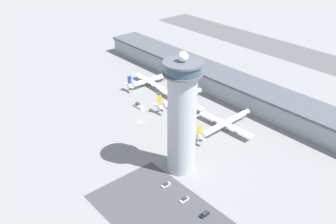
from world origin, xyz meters
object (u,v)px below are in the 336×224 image
(airplane_gate_bravo, at_px, (180,99))
(service_truck_fuel, at_px, (183,102))
(control_tower, at_px, (182,116))
(car_grey_coupe, at_px, (166,185))
(car_blue_compact, at_px, (184,200))
(service_truck_catering, at_px, (143,80))
(service_truck_baggage, at_px, (138,106))
(car_yellow_taxi, at_px, (204,214))
(airplane_gate_alpha, at_px, (148,81))
(airplane_gate_charlie, at_px, (224,124))

(airplane_gate_bravo, relative_size, service_truck_fuel, 4.90)
(control_tower, xyz_separation_m, car_grey_coupe, (5.36, -14.56, -29.81))
(car_blue_compact, bearing_deg, control_tower, 141.19)
(service_truck_catering, relative_size, service_truck_fuel, 1.02)
(control_tower, distance_m, car_grey_coupe, 33.60)
(airplane_gate_bravo, bearing_deg, service_truck_fuel, 77.34)
(service_truck_baggage, height_order, car_grey_coupe, service_truck_baggage)
(service_truck_fuel, bearing_deg, car_yellow_taxi, -37.93)
(airplane_gate_alpha, height_order, airplane_gate_bravo, airplane_gate_bravo)
(airplane_gate_bravo, distance_m, car_yellow_taxi, 103.40)
(control_tower, bearing_deg, service_truck_fuel, 136.10)
(airplane_gate_bravo, bearing_deg, car_yellow_taxi, -36.78)
(service_truck_catering, distance_m, car_yellow_taxi, 144.33)
(car_blue_compact, bearing_deg, car_grey_coupe, 178.37)
(control_tower, height_order, service_truck_catering, control_tower)
(service_truck_baggage, height_order, car_yellow_taxi, service_truck_baggage)
(airplane_gate_bravo, xyz_separation_m, car_yellow_taxi, (82.77, -61.88, -3.42))
(airplane_gate_bravo, xyz_separation_m, service_truck_fuel, (0.50, 2.24, -2.91))
(control_tower, bearing_deg, airplane_gate_charlie, 103.26)
(airplane_gate_charlie, xyz_separation_m, car_blue_compact, (29.03, -59.32, -3.70))
(car_grey_coupe, bearing_deg, car_yellow_taxi, -0.37)
(airplane_gate_charlie, xyz_separation_m, service_truck_fuel, (-40.86, 5.01, -3.19))
(airplane_gate_charlie, distance_m, car_yellow_taxi, 72.26)
(car_blue_compact, height_order, car_grey_coupe, car_blue_compact)
(service_truck_baggage, relative_size, car_grey_coupe, 1.84)
(service_truck_catering, xyz_separation_m, service_truck_fuel, (46.30, -1.47, 0.22))
(service_truck_fuel, distance_m, car_yellow_taxi, 104.30)
(airplane_gate_bravo, bearing_deg, car_blue_compact, -41.42)
(airplane_gate_alpha, bearing_deg, service_truck_baggage, -49.29)
(control_tower, bearing_deg, service_truck_catering, 152.48)
(service_truck_catering, bearing_deg, car_grey_coupe, -32.43)
(airplane_gate_alpha, relative_size, service_truck_baggage, 4.02)
(airplane_gate_alpha, distance_m, car_blue_compact, 125.21)
(car_blue_compact, bearing_deg, service_truck_baggage, 155.90)
(control_tower, distance_m, service_truck_baggage, 76.30)
(airplane_gate_bravo, xyz_separation_m, car_grey_coupe, (57.19, -61.71, -3.48))
(control_tower, height_order, service_truck_fuel, control_tower)
(airplane_gate_alpha, bearing_deg, service_truck_catering, 169.00)
(airplane_gate_charlie, bearing_deg, car_yellow_taxi, -54.98)
(airplane_gate_alpha, bearing_deg, airplane_gate_bravo, -3.11)
(service_truck_baggage, distance_m, car_yellow_taxi, 104.58)
(car_blue_compact, distance_m, car_yellow_taxi, 12.39)
(airplane_gate_bravo, relative_size, service_truck_catering, 4.79)
(car_blue_compact, bearing_deg, airplane_gate_alpha, 149.19)
(airplane_gate_charlie, relative_size, car_blue_compact, 9.79)
(car_blue_compact, bearing_deg, car_yellow_taxi, 0.98)
(service_truck_baggage, relative_size, car_yellow_taxi, 1.83)
(airplane_gate_charlie, height_order, service_truck_fuel, airplane_gate_charlie)
(control_tower, height_order, car_blue_compact, control_tower)
(service_truck_catering, bearing_deg, car_yellow_taxi, -27.03)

